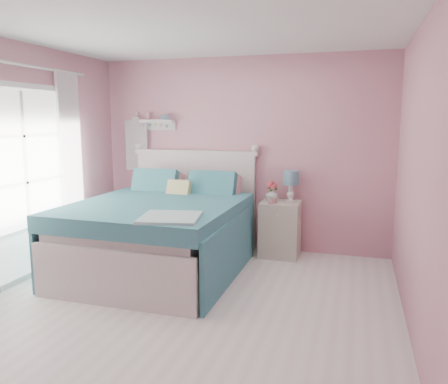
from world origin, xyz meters
The scene contains 12 objects.
floor centered at (0.00, 0.00, 0.00)m, with size 4.50×4.50×0.00m, color white.
room_shell centered at (0.00, 0.00, 1.58)m, with size 4.50×4.50×4.50m.
bed centered at (-0.66, 1.09, 0.43)m, with size 1.85×2.33×1.35m.
nightstand centered at (0.60, 1.99, 0.36)m, with size 0.50×0.49×0.72m.
table_lamp centered at (0.71, 2.08, 1.00)m, with size 0.20×0.20×0.40m.
vase centered at (0.47, 2.03, 0.80)m, with size 0.16×0.16×0.17m, color silver.
teacup centered at (0.52, 1.84, 0.75)m, with size 0.09×0.09×0.07m, color tan.
roses centered at (0.47, 2.03, 0.93)m, with size 0.14×0.11×0.12m.
wall_shelf centered at (-1.21, 2.19, 1.73)m, with size 0.50×0.15×0.25m.
hanging_dress centered at (-1.55, 2.18, 1.40)m, with size 0.34×0.03×0.72m, color white.
french_door centered at (-1.97, 0.40, 1.07)m, with size 0.04×1.32×2.16m.
curtain_far centered at (-1.92, 1.14, 1.18)m, with size 0.04×0.40×2.32m, color white.
Camera 1 is at (1.52, -3.52, 1.76)m, focal length 35.00 mm.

